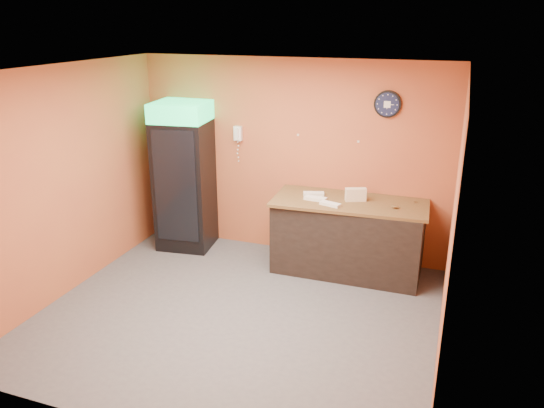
% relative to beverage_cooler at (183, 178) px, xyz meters
% --- Properties ---
extents(floor, '(4.50, 4.50, 0.00)m').
position_rel_beverage_cooler_xyz_m(floor, '(1.53, -1.60, -1.06)').
color(floor, '#47474C').
rests_on(floor, ground).
extents(back_wall, '(4.50, 0.02, 2.80)m').
position_rel_beverage_cooler_xyz_m(back_wall, '(1.53, 0.40, 0.34)').
color(back_wall, '#B45D32').
rests_on(back_wall, floor).
extents(left_wall, '(0.02, 4.00, 2.80)m').
position_rel_beverage_cooler_xyz_m(left_wall, '(-0.72, -1.60, 0.34)').
color(left_wall, '#B45D32').
rests_on(left_wall, floor).
extents(right_wall, '(0.02, 4.00, 2.80)m').
position_rel_beverage_cooler_xyz_m(right_wall, '(3.78, -1.60, 0.34)').
color(right_wall, '#B45D32').
rests_on(right_wall, floor).
extents(ceiling, '(4.50, 4.00, 0.02)m').
position_rel_beverage_cooler_xyz_m(ceiling, '(1.53, -1.60, 1.74)').
color(ceiling, white).
rests_on(ceiling, back_wall).
extents(beverage_cooler, '(0.85, 0.86, 2.18)m').
position_rel_beverage_cooler_xyz_m(beverage_cooler, '(0.00, 0.00, 0.00)').
color(beverage_cooler, black).
rests_on(beverage_cooler, floor).
extents(prep_counter, '(1.95, 0.88, 0.97)m').
position_rel_beverage_cooler_xyz_m(prep_counter, '(2.49, -0.03, -0.58)').
color(prep_counter, black).
rests_on(prep_counter, floor).
extents(wall_clock, '(0.35, 0.06, 0.35)m').
position_rel_beverage_cooler_xyz_m(wall_clock, '(2.83, 0.37, 1.18)').
color(wall_clock, black).
rests_on(wall_clock, back_wall).
extents(wall_phone, '(0.11, 0.10, 0.21)m').
position_rel_beverage_cooler_xyz_m(wall_phone, '(0.74, 0.35, 0.65)').
color(wall_phone, white).
rests_on(wall_phone, back_wall).
extents(butcher_paper, '(2.07, 1.01, 0.04)m').
position_rel_beverage_cooler_xyz_m(butcher_paper, '(2.49, -0.03, -0.07)').
color(butcher_paper, brown).
rests_on(butcher_paper, prep_counter).
extents(sub_roll_stack, '(0.29, 0.19, 0.17)m').
position_rel_beverage_cooler_xyz_m(sub_roll_stack, '(2.56, -0.01, 0.04)').
color(sub_roll_stack, beige).
rests_on(sub_roll_stack, butcher_paper).
extents(wrapped_sandwich_left, '(0.31, 0.15, 0.04)m').
position_rel_beverage_cooler_xyz_m(wrapped_sandwich_left, '(2.05, -0.16, -0.03)').
color(wrapped_sandwich_left, white).
rests_on(wrapped_sandwich_left, butcher_paper).
extents(wrapped_sandwich_mid, '(0.29, 0.18, 0.04)m').
position_rel_beverage_cooler_xyz_m(wrapped_sandwich_mid, '(2.29, -0.30, -0.03)').
color(wrapped_sandwich_mid, white).
rests_on(wrapped_sandwich_mid, butcher_paper).
extents(wrapped_sandwich_right, '(0.30, 0.19, 0.04)m').
position_rel_beverage_cooler_xyz_m(wrapped_sandwich_right, '(1.97, 0.03, -0.03)').
color(wrapped_sandwich_right, white).
rests_on(wrapped_sandwich_right, butcher_paper).
extents(kitchen_tool, '(0.06, 0.06, 0.06)m').
position_rel_beverage_cooler_xyz_m(kitchen_tool, '(2.57, 0.15, -0.02)').
color(kitchen_tool, silver).
rests_on(kitchen_tool, butcher_paper).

